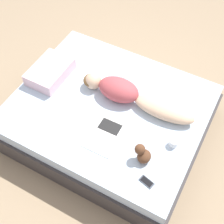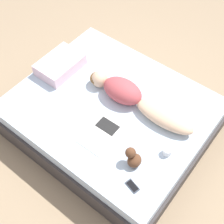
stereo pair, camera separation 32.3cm
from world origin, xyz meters
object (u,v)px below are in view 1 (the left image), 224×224
Objects in this scene: cell_phone at (147,182)px; coffee_mug at (174,142)px; open_magazine at (105,135)px; person at (131,96)px.

coffee_mug is at bearing 6.60° from cell_phone.
open_magazine and cell_phone have the same top height.
cell_phone is (-0.26, -0.58, 0.00)m from open_magazine.
coffee_mug reaches higher than open_magazine.
person is 0.67m from coffee_mug.
open_magazine is at bearing 79.67° from cell_phone.
open_magazine is at bearing 174.37° from person.
person is at bearing -4.99° from open_magazine.
person reaches higher than open_magazine.
coffee_mug is 0.83× the size of cell_phone.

